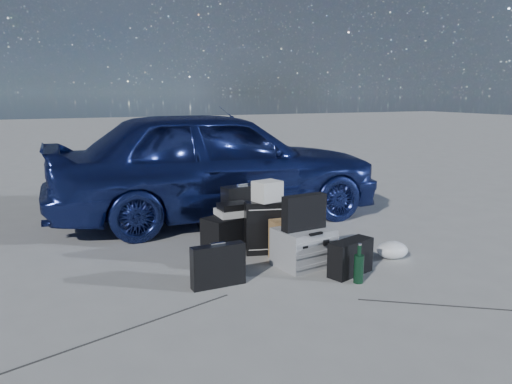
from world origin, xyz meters
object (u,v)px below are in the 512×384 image
(suitcase_left, at_px, (242,212))
(cardboard_box, at_px, (301,232))
(pelican_case, at_px, (304,247))
(suitcase_right, at_px, (267,227))
(briefcase, at_px, (218,266))
(car, at_px, (216,163))
(duffel_bag, at_px, (234,231))
(green_bottle, at_px, (359,264))

(suitcase_left, bearing_deg, cardboard_box, -57.33)
(suitcase_left, height_order, cardboard_box, suitcase_left)
(pelican_case, relative_size, cardboard_box, 1.31)
(pelican_case, distance_m, suitcase_right, 0.51)
(pelican_case, height_order, briefcase, same)
(car, xyz_separation_m, suitcase_left, (-0.07, -1.02, -0.41))
(car, xyz_separation_m, duffel_bag, (-0.27, -1.26, -0.54))
(suitcase_left, bearing_deg, pelican_case, -91.87)
(suitcase_right, height_order, duffel_bag, suitcase_right)
(car, bearing_deg, cardboard_box, -162.16)
(cardboard_box, bearing_deg, car, 104.75)
(car, xyz_separation_m, suitcase_right, (-0.05, -1.60, -0.45))
(pelican_case, xyz_separation_m, duffel_bag, (-0.37, 0.82, -0.01))
(suitcase_right, bearing_deg, briefcase, -125.36)
(car, distance_m, pelican_case, 2.15)
(car, distance_m, duffel_bag, 1.40)
(cardboard_box, height_order, green_bottle, green_bottle)
(car, bearing_deg, briefcase, 163.12)
(pelican_case, distance_m, duffel_bag, 0.90)
(car, height_order, cardboard_box, car)
(green_bottle, bearing_deg, car, 96.58)
(pelican_case, relative_size, briefcase, 1.07)
(pelican_case, height_order, green_bottle, pelican_case)
(suitcase_left, distance_m, cardboard_box, 0.70)
(briefcase, bearing_deg, pelican_case, 7.65)
(suitcase_right, xyz_separation_m, cardboard_box, (0.45, 0.09, -0.13))
(cardboard_box, relative_size, green_bottle, 1.13)
(briefcase, bearing_deg, suitcase_left, 57.11)
(suitcase_right, height_order, green_bottle, suitcase_right)
(suitcase_right, distance_m, duffel_bag, 0.42)
(duffel_bag, relative_size, cardboard_box, 1.82)
(suitcase_right, bearing_deg, green_bottle, -56.05)
(suitcase_left, relative_size, green_bottle, 1.79)
(pelican_case, bearing_deg, cardboard_box, 53.31)
(briefcase, relative_size, suitcase_right, 0.87)
(briefcase, distance_m, suitcase_right, 0.99)
(pelican_case, height_order, suitcase_left, suitcase_left)
(car, xyz_separation_m, pelican_case, (0.10, -2.08, -0.53))
(car, height_order, briefcase, car)
(cardboard_box, bearing_deg, suitcase_left, 133.41)
(car, height_order, suitcase_right, car)
(car, height_order, suitcase_left, car)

